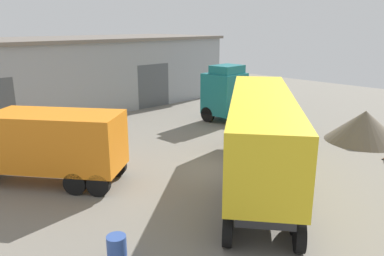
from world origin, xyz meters
The scene contains 7 objects.
ground_plane centered at (0.00, 0.00, 0.00)m, with size 60.00×60.00×0.00m, color slate.
warehouse_building centered at (0.00, 18.98, 2.88)m, with size 29.52×10.47×5.74m.
tractor_unit_teal centered at (7.20, 6.26, 1.89)m, with size 2.86×6.64×4.02m.
container_trailer_black centered at (-0.16, -1.75, 2.53)m, with size 10.78×9.20×3.94m.
box_truck_grey centered at (-6.93, 5.06, 1.81)m, with size 6.48×7.36×3.16m.
gravel_pile centered at (9.48, -2.32, 0.93)m, with size 4.44×4.44×1.86m.
oil_drum centered at (-7.81, -2.34, 0.44)m, with size 0.58×0.58×0.88m.
Camera 1 is at (-12.83, -10.78, 6.79)m, focal length 35.00 mm.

